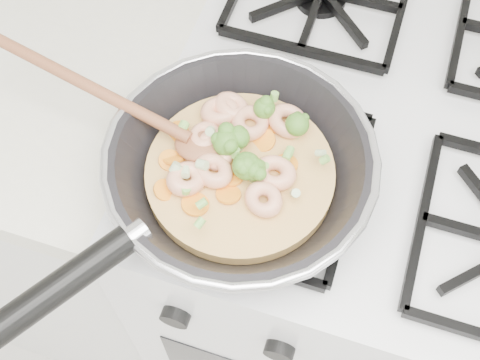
% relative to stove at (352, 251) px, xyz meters
% --- Properties ---
extents(stove, '(0.60, 0.60, 0.92)m').
position_rel_stove_xyz_m(stove, '(0.00, 0.00, 0.00)').
color(stove, white).
rests_on(stove, ground).
extents(skillet, '(0.46, 0.42, 0.09)m').
position_rel_stove_xyz_m(skillet, '(-0.17, -0.17, 0.50)').
color(skillet, black).
rests_on(skillet, stove).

